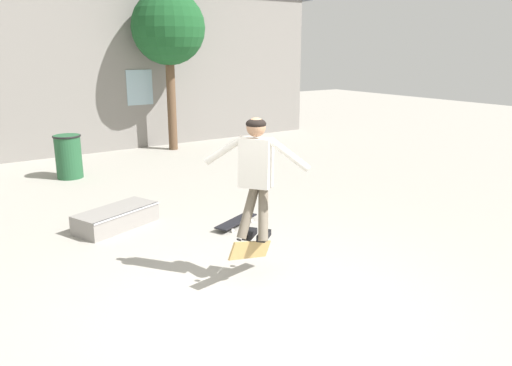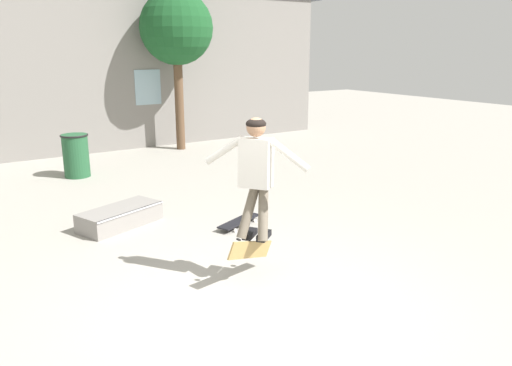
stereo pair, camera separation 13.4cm
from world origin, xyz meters
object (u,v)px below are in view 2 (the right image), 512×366
object	(u,v)px
skateboard_flipping	(251,250)
skater	(256,168)
tree_right	(176,29)
skate_ledge	(120,217)
trash_bin	(76,155)
skateboard_resting	(239,221)

from	to	relation	value
skateboard_flipping	skater	bearing A→B (deg)	-23.15
tree_right	skateboard_flipping	bearing A→B (deg)	-109.09
tree_right	skateboard_flipping	xyz separation A→B (m)	(-2.59, -7.48, -2.65)
skate_ledge	trash_bin	bearing A→B (deg)	65.35
trash_bin	skater	xyz separation A→B (m)	(0.52, -5.97, 0.85)
skate_ledge	skateboard_resting	world-z (taller)	skate_ledge
trash_bin	skateboard_resting	bearing A→B (deg)	-73.68
skate_ledge	skateboard_flipping	xyz separation A→B (m)	(0.67, -2.58, 0.23)
trash_bin	skateboard_flipping	world-z (taller)	trash_bin
skater	skateboard_flipping	distance (m)	0.94
tree_right	skate_ledge	bearing A→B (deg)	-123.64
trash_bin	skater	world-z (taller)	skater
skate_ledge	trash_bin	xyz separation A→B (m)	(0.22, 3.39, 0.32)
skater	skate_ledge	bearing A→B (deg)	68.83
skateboard_resting	tree_right	bearing A→B (deg)	-130.19
skate_ledge	trash_bin	world-z (taller)	trash_bin
skater	skateboard_resting	size ratio (longest dim) A/B	1.62
skate_ledge	skater	xyz separation A→B (m)	(0.75, -2.58, 1.17)
skater	skateboard_resting	world-z (taller)	skater
tree_right	skate_ledge	xyz separation A→B (m)	(-3.26, -4.89, -2.88)
skateboard_resting	trash_bin	bearing A→B (deg)	-97.16
trash_bin	tree_right	bearing A→B (deg)	26.34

